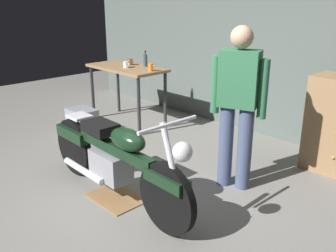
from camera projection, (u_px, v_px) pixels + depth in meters
The scene contains 11 objects.
ground_plane at pixel (120, 208), 3.61m from camera, with size 12.00×12.00×0.00m, color gray.
back_wall at pixel (286, 26), 4.94m from camera, with size 8.00×0.12×3.10m, color #56605B.
workbench at pixel (127, 74), 5.81m from camera, with size 1.30×0.64×0.90m.
motorcycle at pixel (114, 157), 3.63m from camera, with size 2.19×0.60×1.00m.
person_standing at pixel (238, 102), 3.74m from camera, with size 0.54×0.34×1.67m.
drip_tray at pixel (116, 198), 3.78m from camera, with size 0.56×0.40×0.01m, color olive.
storage_bin at pixel (82, 120), 5.62m from camera, with size 0.44×0.32×0.34m, color gray.
mug_orange_travel at pixel (151, 67), 5.40m from camera, with size 0.11×0.07×0.11m.
mug_white_ceramic at pixel (126, 65), 5.67m from camera, with size 0.12×0.08×0.09m.
mug_brown_stoneware at pixel (130, 62), 5.90m from camera, with size 0.11×0.08×0.10m.
bottle at pixel (145, 60), 5.75m from camera, with size 0.06×0.06×0.24m.
Camera 1 is at (2.59, -1.86, 1.93)m, focal length 40.20 mm.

